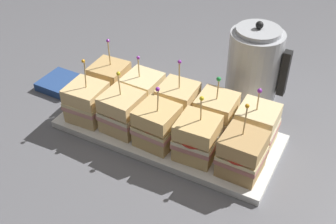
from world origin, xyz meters
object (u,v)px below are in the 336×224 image
(sandwich_back_far_left, at_px, (110,81))
(kettle_steel, at_px, (254,68))
(sandwich_back_far_right, at_px, (257,126))
(napkin_stack, at_px, (61,83))
(sandwich_front_far_left, at_px, (87,102))
(sandwich_front_center, at_px, (157,125))
(serving_platter, at_px, (168,131))
(sandwich_front_right, at_px, (197,138))
(sandwich_front_left, at_px, (122,112))
(sandwich_back_left, at_px, (143,92))
(sandwich_back_right, at_px, (216,114))
(sandwich_back_center, at_px, (178,102))
(sandwich_front_far_right, at_px, (242,154))

(sandwich_back_far_left, relative_size, kettle_steel, 0.71)
(sandwich_back_far_right, relative_size, napkin_stack, 1.44)
(sandwich_front_far_left, relative_size, sandwich_back_far_right, 1.09)
(sandwich_front_center, height_order, sandwich_back_far_left, sandwich_back_far_left)
(serving_platter, xyz_separation_m, sandwich_front_far_left, (-0.21, -0.06, 0.06))
(sandwich_front_far_left, xyz_separation_m, sandwich_front_center, (0.21, 0.00, 0.00))
(sandwich_front_right, xyz_separation_m, sandwich_back_far_right, (0.11, 0.11, -0.00))
(sandwich_front_far_left, xyz_separation_m, sandwich_front_right, (0.31, 0.00, 0.00))
(serving_platter, relative_size, sandwich_back_far_left, 3.24)
(kettle_steel, bearing_deg, sandwich_front_left, -129.75)
(sandwich_back_far_left, bearing_deg, sandwich_front_left, -43.86)
(sandwich_back_far_right, bearing_deg, napkin_stack, -178.57)
(sandwich_front_left, xyz_separation_m, sandwich_back_far_right, (0.31, 0.10, 0.00))
(sandwich_back_far_left, xyz_separation_m, sandwich_back_left, (0.11, -0.00, -0.00))
(sandwich_back_far_left, bearing_deg, sandwich_back_right, -0.47)
(sandwich_front_right, distance_m, sandwich_back_center, 0.15)
(sandwich_back_far_left, distance_m, sandwich_back_center, 0.21)
(sandwich_back_far_left, bearing_deg, napkin_stack, -175.35)
(sandwich_back_left, bearing_deg, sandwich_front_far_left, -133.95)
(sandwich_front_right, bearing_deg, sandwich_front_left, 179.50)
(sandwich_front_far_left, distance_m, sandwich_back_left, 0.15)
(sandwich_front_left, bearing_deg, kettle_steel, 50.25)
(sandwich_front_left, xyz_separation_m, napkin_stack, (-0.28, 0.09, -0.06))
(sandwich_back_far_left, bearing_deg, serving_platter, -14.41)
(sandwich_front_far_left, xyz_separation_m, sandwich_front_left, (0.10, 0.01, 0.00))
(sandwich_front_far_left, xyz_separation_m, sandwich_back_center, (0.20, 0.11, 0.00))
(sandwich_front_far_left, relative_size, sandwich_front_left, 1.05)
(napkin_stack, bearing_deg, sandwich_back_center, 2.02)
(kettle_steel, bearing_deg, serving_platter, -119.93)
(sandwich_back_far_right, distance_m, kettle_steel, 0.20)
(serving_platter, distance_m, sandwich_front_center, 0.08)
(serving_platter, bearing_deg, kettle_steel, 60.07)
(sandwich_front_center, bearing_deg, sandwich_back_left, 133.97)
(sandwich_front_far_left, bearing_deg, sandwich_back_far_right, 14.92)
(serving_platter, bearing_deg, sandwich_back_left, 153.57)
(sandwich_back_left, bearing_deg, sandwich_back_center, 1.43)
(sandwich_front_right, height_order, sandwich_back_far_right, sandwich_front_right)
(sandwich_front_far_right, xyz_separation_m, sandwich_back_center, (-0.21, 0.11, -0.00))
(sandwich_front_left, bearing_deg, sandwich_front_far_right, -0.54)
(sandwich_back_right, bearing_deg, serving_platter, -154.29)
(sandwich_front_right, xyz_separation_m, sandwich_back_center, (-0.10, 0.11, -0.00))
(sandwich_front_far_right, distance_m, sandwich_back_left, 0.33)
(sandwich_front_left, distance_m, sandwich_back_far_left, 0.15)
(sandwich_front_far_left, xyz_separation_m, sandwich_back_far_left, (-0.00, 0.11, 0.00))
(sandwich_back_left, bearing_deg, sandwich_front_left, -89.55)
(kettle_steel, bearing_deg, sandwich_back_right, -98.82)
(serving_platter, relative_size, sandwich_back_right, 3.48)
(sandwich_front_left, bearing_deg, serving_platter, 26.21)
(sandwich_front_center, height_order, sandwich_back_right, sandwich_front_center)
(serving_platter, height_order, sandwich_front_left, sandwich_front_left)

